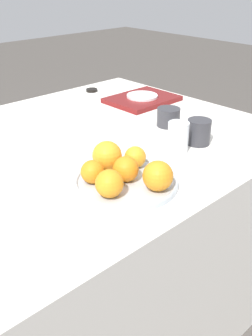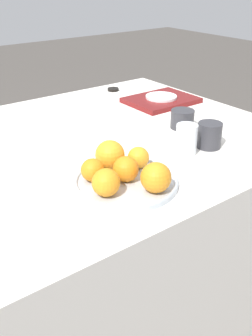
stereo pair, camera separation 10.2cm
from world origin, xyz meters
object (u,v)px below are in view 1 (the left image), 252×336
orange_0 (126,169)px  napkin (52,113)px  orange_1 (135,157)px  orange_4 (158,176)px  cup_3 (168,117)px  side_plate (142,96)px  cup_0 (199,132)px  orange_5 (107,156)px  serving_tray (142,99)px  fruit_platter (126,182)px  soy_dish (92,90)px  water_glass (178,137)px  orange_2 (92,172)px  orange_3 (109,184)px

orange_0 → napkin: orange_0 is taller
orange_0 → orange_1: (0.07, 0.04, -0.00)m
orange_4 → cup_3: (0.38, 0.30, -0.02)m
side_plate → cup_0: (-0.19, -0.44, 0.02)m
orange_5 → serving_tray: size_ratio=0.29×
fruit_platter → orange_1: orange_1 is taller
fruit_platter → serving_tray: (0.55, 0.48, 0.00)m
napkin → fruit_platter: bearing=-106.0°
orange_4 → napkin: (0.15, 0.69, -0.05)m
cup_0 → soy_dish: size_ratio=1.56×
orange_1 → soy_dish: 0.82m
orange_0 → water_glass: 0.27m
water_glass → soy_dish: (0.22, 0.70, -0.04)m
serving_tray → orange_1: bearing=-137.3°
orange_1 → orange_2: bearing=175.0°
orange_1 → side_plate: (0.47, 0.44, -0.02)m
fruit_platter → water_glass: bearing=9.6°
cup_0 → soy_dish: cup_0 is taller
cup_0 → fruit_platter: bearing=-174.1°
orange_3 → serving_tray: size_ratio=0.25×
napkin → soy_dish: soy_dish is taller
fruit_platter → orange_2: size_ratio=4.48×
side_plate → soy_dish: (-0.06, 0.27, -0.02)m
orange_1 → serving_tray: 0.64m
orange_1 → soy_dish: (0.41, 0.71, -0.04)m
fruit_platter → side_plate: 0.73m
orange_1 → orange_2: size_ratio=0.99×
orange_0 → soy_dish: orange_0 is taller
fruit_platter → napkin: size_ratio=1.91×
orange_1 → orange_3: orange_3 is taller
orange_4 → cup_3: orange_4 is taller
orange_1 → soy_dish: bearing=59.7°
orange_3 → cup_0: 0.45m
orange_2 → orange_1: bearing=-5.0°
orange_0 → orange_2: size_ratio=1.11×
orange_1 → napkin: bearing=80.0°
orange_3 → fruit_platter: bearing=19.4°
orange_1 → orange_5: orange_5 is taller
napkin → soy_dish: bearing=24.2°
cup_0 → napkin: bearing=108.1°
side_plate → orange_1: bearing=-137.3°
orange_2 → soy_dish: (0.56, 0.69, -0.04)m
orange_3 → water_glass: (0.35, 0.07, -0.00)m
serving_tray → cup_3: 0.30m
orange_1 → napkin: 0.58m
cup_0 → soy_dish: bearing=79.9°
orange_2 → water_glass: 0.33m
fruit_platter → orange_1: 0.09m
orange_3 → napkin: size_ratio=0.49×
napkin → cup_0: bearing=-71.9°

